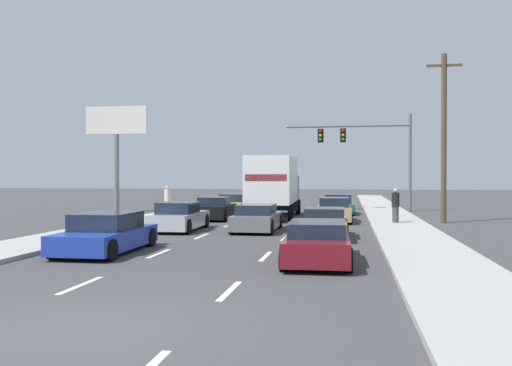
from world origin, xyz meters
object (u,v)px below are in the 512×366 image
object	(u,v)px
box_truck	(275,184)
roadside_billboard	(116,136)
car_blue	(106,234)
utility_pole_mid	(444,136)
car_green	(338,205)
car_orange	(325,224)
car_silver	(179,217)
car_tan	(334,210)
car_gray	(257,218)
pedestrian_mid_block	(396,206)
car_yellow	(234,204)
pedestrian_near_corner	(167,200)
car_maroon	(318,242)
traffic_signal_mast	(358,142)
car_black	(215,209)

from	to	relation	value
box_truck	roadside_billboard	bearing A→B (deg)	166.70
car_blue	utility_pole_mid	bearing A→B (deg)	46.57
car_green	roadside_billboard	world-z (taller)	roadside_billboard
car_blue	car_orange	xyz separation A→B (m)	(6.71, 5.31, -0.04)
car_silver	car_orange	bearing A→B (deg)	-15.03
car_tan	roadside_billboard	xyz separation A→B (m)	(-14.52, 4.62, 4.51)
car_gray	car_tan	xyz separation A→B (m)	(3.26, 5.63, 0.04)
car_orange	utility_pole_mid	size ratio (longest dim) A/B	0.47
box_truck	car_orange	world-z (taller)	box_truck
pedestrian_mid_block	car_silver	bearing A→B (deg)	-156.14
box_truck	pedestrian_mid_block	bearing A→B (deg)	-29.15
car_yellow	car_green	world-z (taller)	car_green
car_blue	pedestrian_mid_block	size ratio (longest dim) A/B	2.63
car_gray	pedestrian_near_corner	size ratio (longest dim) A/B	2.45
utility_pole_mid	roadside_billboard	bearing A→B (deg)	167.63
car_maroon	car_orange	bearing A→B (deg)	90.64
car_tan	traffic_signal_mast	xyz separation A→B (m)	(1.38, 9.45, 4.28)
car_silver	pedestrian_mid_block	bearing A→B (deg)	23.86
car_black	roadside_billboard	distance (m)	10.09
pedestrian_mid_block	car_maroon	bearing A→B (deg)	-104.53
car_green	utility_pole_mid	xyz separation A→B (m)	(5.58, -5.94, 3.98)
car_gray	pedestrian_near_corner	world-z (taller)	pedestrian_near_corner
car_black	car_orange	size ratio (longest dim) A/B	1.02
car_black	box_truck	distance (m)	3.88
traffic_signal_mast	car_orange	bearing A→B (deg)	-95.13
car_yellow	car_green	xyz separation A→B (m)	(6.97, -0.19, 0.01)
traffic_signal_mast	box_truck	bearing A→B (deg)	-123.33
box_truck	car_orange	bearing A→B (deg)	-71.09
car_yellow	car_tan	distance (m)	9.35
car_gray	traffic_signal_mast	size ratio (longest dim) A/B	0.48
car_green	roadside_billboard	xyz separation A→B (m)	(-14.61, -1.51, 4.54)
traffic_signal_mast	utility_pole_mid	bearing A→B (deg)	-65.14
car_black	roadside_billboard	xyz separation A→B (m)	(-7.88, 4.39, 4.53)
box_truck	traffic_signal_mast	size ratio (longest dim) A/B	0.98
car_tan	pedestrian_near_corner	distance (m)	10.34
car_black	car_orange	world-z (taller)	car_black
car_tan	utility_pole_mid	distance (m)	6.91
car_yellow	car_maroon	xyz separation A→B (m)	(6.79, -20.18, -0.00)
car_gray	car_maroon	distance (m)	8.82
car_gray	car_tan	world-z (taller)	car_tan
box_truck	utility_pole_mid	xyz separation A→B (m)	(9.18, -1.82, 2.54)
car_tan	car_maroon	xyz separation A→B (m)	(-0.10, -13.86, -0.05)
car_orange	utility_pole_mid	xyz separation A→B (m)	(5.83, 7.94, 4.01)
car_silver	utility_pole_mid	xyz separation A→B (m)	(12.39, 6.18, 3.97)
car_yellow	car_black	xyz separation A→B (m)	(0.24, -6.08, 0.02)
car_gray	utility_pole_mid	xyz separation A→B (m)	(8.92, 5.83, 3.99)
car_black	car_gray	xyz separation A→B (m)	(3.39, -5.87, -0.02)
car_blue	car_yellow	bearing A→B (deg)	90.02
car_maroon	roadside_billboard	xyz separation A→B (m)	(-14.42, 18.49, 4.56)
car_tan	car_yellow	bearing A→B (deg)	137.47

